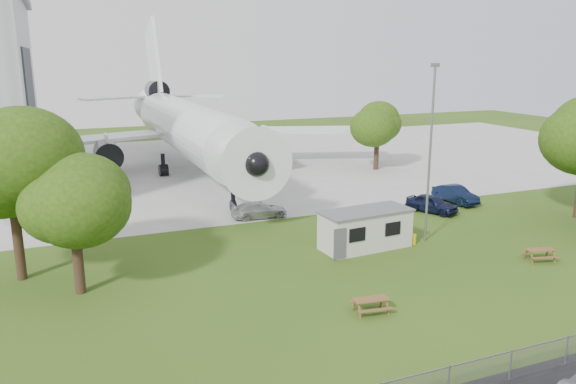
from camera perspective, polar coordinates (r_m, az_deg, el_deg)
name	(u,v)px	position (r m, az deg, el deg)	size (l,w,h in m)	color
ground	(367,293)	(31.39, 8.04, -10.13)	(160.00, 160.00, 0.00)	#43611C
concrete_apron	(201,167)	(65.59, -8.84, 2.51)	(120.00, 46.00, 0.03)	#B7B7B2
airliner	(186,125)	(62.27, -10.35, 6.75)	(46.36, 47.73, 17.69)	white
site_cabin	(365,229)	(37.95, 7.88, -3.74)	(6.85, 3.20, 2.62)	beige
picnic_west	(370,313)	(29.22, 8.38, -12.03)	(1.80, 1.50, 0.76)	brown
picnic_east	(539,261)	(39.07, 24.15, -6.37)	(1.80, 1.50, 0.76)	brown
lamp_mast	(430,156)	(39.02, 14.21, 3.54)	(0.16, 0.16, 12.00)	slate
tree_west_big	(8,160)	(34.56, -26.55, 2.95)	(8.64, 8.64, 11.36)	#382619
tree_west_small	(73,207)	(31.61, -21.01, -1.39)	(5.92, 5.92, 7.86)	#382619
tree_far_apron	(377,125)	(63.55, 9.07, 6.74)	(5.28, 5.28, 7.72)	#382619
car_ne_hatch	(432,204)	(47.62, 14.41, -1.17)	(1.72, 4.27, 1.45)	black
car_ne_sedan	(455,195)	(51.25, 16.65, -0.25)	(1.57, 4.50, 1.48)	black
car_apron_van	(259,210)	(44.62, -2.97, -1.84)	(1.82, 4.48, 1.30)	#B5B8BD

